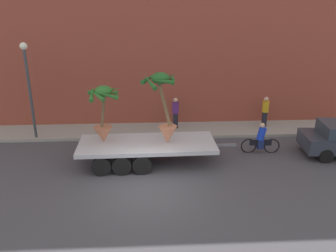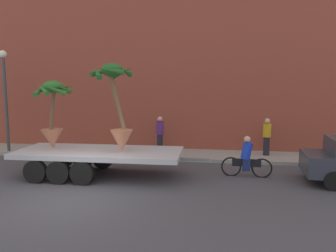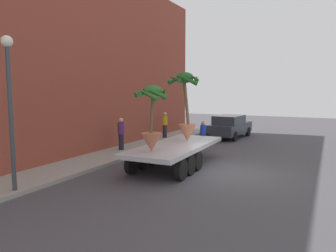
# 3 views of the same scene
# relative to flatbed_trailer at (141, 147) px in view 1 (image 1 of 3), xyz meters

# --- Properties ---
(ground_plane) EXTENTS (60.00, 60.00, 0.00)m
(ground_plane) POSITION_rel_flatbed_trailer_xyz_m (0.26, -2.33, -0.77)
(ground_plane) COLOR #423F44
(sidewalk) EXTENTS (24.00, 2.20, 0.15)m
(sidewalk) POSITION_rel_flatbed_trailer_xyz_m (0.26, 3.77, -0.69)
(sidewalk) COLOR gray
(sidewalk) RESTS_ON ground
(building_facade) EXTENTS (24.00, 1.20, 9.77)m
(building_facade) POSITION_rel_flatbed_trailer_xyz_m (0.26, 5.47, 4.12)
(building_facade) COLOR brown
(building_facade) RESTS_ON ground
(flatbed_trailer) EXTENTS (7.02, 2.44, 0.98)m
(flatbed_trailer) POSITION_rel_flatbed_trailer_xyz_m (0.00, 0.00, 0.00)
(flatbed_trailer) COLOR #B7BABF
(flatbed_trailer) RESTS_ON ground
(potted_palm_rear) EXTENTS (1.58, 1.57, 3.13)m
(potted_palm_rear) POSITION_rel_flatbed_trailer_xyz_m (1.02, -0.13, 1.82)
(potted_palm_rear) COLOR #C17251
(potted_palm_rear) RESTS_ON flatbed_trailer
(potted_palm_middle) EXTENTS (1.45, 1.46, 2.54)m
(potted_palm_middle) POSITION_rel_flatbed_trailer_xyz_m (-1.58, 0.16, 1.53)
(potted_palm_middle) COLOR #B26647
(potted_palm_middle) RESTS_ON flatbed_trailer
(cyclist) EXTENTS (1.84, 0.37, 1.54)m
(cyclist) POSITION_rel_flatbed_trailer_xyz_m (5.62, 0.77, -0.10)
(cyclist) COLOR black
(cyclist) RESTS_ON ground
(pedestrian_near_gate) EXTENTS (0.36, 0.36, 1.71)m
(pedestrian_near_gate) POSITION_rel_flatbed_trailer_xyz_m (6.79, 3.93, 0.28)
(pedestrian_near_gate) COLOR black
(pedestrian_near_gate) RESTS_ON sidewalk
(pedestrian_far_left) EXTENTS (0.36, 0.36, 1.71)m
(pedestrian_far_left) POSITION_rel_flatbed_trailer_xyz_m (1.81, 3.98, 0.28)
(pedestrian_far_left) COLOR black
(pedestrian_far_left) RESTS_ON sidewalk
(street_lamp) EXTENTS (0.36, 0.36, 4.83)m
(street_lamp) POSITION_rel_flatbed_trailer_xyz_m (-5.51, 2.97, 2.46)
(street_lamp) COLOR #383D42
(street_lamp) RESTS_ON sidewalk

